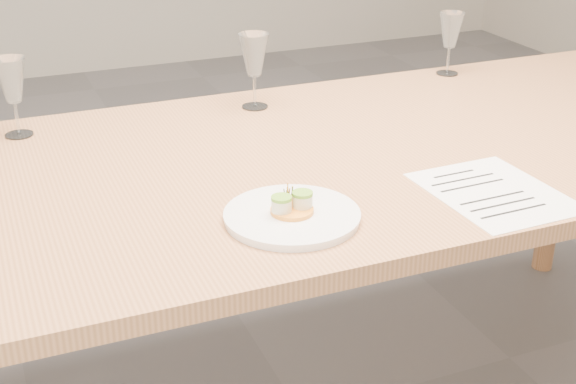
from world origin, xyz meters
name	(u,v)px	position (x,y,z in m)	size (l,w,h in m)	color
dining_table	(304,182)	(0.00, 0.00, 0.68)	(2.40, 1.00, 0.75)	tan
dinner_plate	(292,215)	(-0.15, -0.29, 0.76)	(0.26, 0.26, 0.07)	white
recipe_sheet	(494,192)	(0.28, -0.33, 0.75)	(0.25, 0.32, 0.00)	white
wine_glass_1	(11,82)	(-0.59, 0.38, 0.88)	(0.08, 0.08, 0.19)	white
wine_glass_2	(254,56)	(0.01, 0.36, 0.89)	(0.08, 0.08, 0.20)	white
wine_glass_3	(451,31)	(0.65, 0.43, 0.88)	(0.07, 0.07, 0.18)	white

